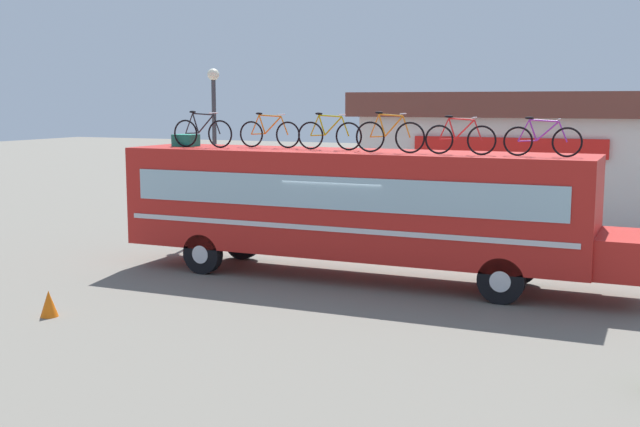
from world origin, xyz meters
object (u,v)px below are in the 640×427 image
object	(u,v)px
rooftop_bicycle_1	(202,132)
rooftop_bicycle_6	(542,140)
rooftop_bicycle_3	(329,134)
street_lamp	(214,128)
luggage_bag_1	(186,140)
bus	(357,204)
rooftop_bicycle_2	(269,133)
rooftop_bicycle_4	(390,136)
traffic_cone	(49,304)
rooftop_bicycle_5	(460,138)

from	to	relation	value
rooftop_bicycle_1	rooftop_bicycle_6	world-z (taller)	rooftop_bicycle_1
rooftop_bicycle_3	rooftop_bicycle_6	size ratio (longest dim) A/B	1.02
street_lamp	rooftop_bicycle_1	bearing A→B (deg)	-62.11
luggage_bag_1	rooftop_bicycle_6	bearing A→B (deg)	-1.72
bus	rooftop_bicycle_2	world-z (taller)	rooftop_bicycle_2
rooftop_bicycle_1	rooftop_bicycle_4	size ratio (longest dim) A/B	1.03
rooftop_bicycle_2	street_lamp	world-z (taller)	street_lamp
luggage_bag_1	traffic_cone	distance (m)	6.61
rooftop_bicycle_5	traffic_cone	xyz separation A→B (m)	(-7.09, -5.47, -3.27)
bus	rooftop_bicycle_5	size ratio (longest dim) A/B	7.85
rooftop_bicycle_2	street_lamp	size ratio (longest dim) A/B	0.32
bus	rooftop_bicycle_2	distance (m)	3.08
rooftop_bicycle_5	rooftop_bicycle_6	distance (m)	1.79
luggage_bag_1	street_lamp	size ratio (longest dim) A/B	0.11
rooftop_bicycle_1	rooftop_bicycle_6	size ratio (longest dim) A/B	1.04
rooftop_bicycle_3	traffic_cone	distance (m)	7.70
rooftop_bicycle_2	traffic_cone	world-z (taller)	rooftop_bicycle_2
rooftop_bicycle_1	street_lamp	xyz separation A→B (m)	(-2.39, 4.53, -0.06)
rooftop_bicycle_1	street_lamp	world-z (taller)	street_lamp
rooftop_bicycle_4	traffic_cone	bearing A→B (deg)	-134.86
luggage_bag_1	rooftop_bicycle_3	xyz separation A→B (m)	(4.16, 0.05, 0.23)
rooftop_bicycle_1	rooftop_bicycle_3	bearing A→B (deg)	6.06
rooftop_bicycle_1	street_lamp	distance (m)	5.12
bus	rooftop_bicycle_4	distance (m)	1.99
luggage_bag_1	rooftop_bicycle_3	distance (m)	4.16
rooftop_bicycle_4	rooftop_bicycle_5	size ratio (longest dim) A/B	1.04
rooftop_bicycle_5	street_lamp	bearing A→B (deg)	153.54
rooftop_bicycle_3	street_lamp	size ratio (longest dim) A/B	0.32
rooftop_bicycle_1	rooftop_bicycle_5	xyz separation A→B (m)	(6.82, -0.06, -0.03)
rooftop_bicycle_1	rooftop_bicycle_4	bearing A→B (deg)	-0.80
rooftop_bicycle_1	traffic_cone	xyz separation A→B (m)	(-0.28, -5.53, -3.29)
luggage_bag_1	rooftop_bicycle_1	xyz separation A→B (m)	(0.72, -0.31, 0.24)
luggage_bag_1	street_lamp	world-z (taller)	street_lamp
rooftop_bicycle_4	rooftop_bicycle_3	bearing A→B (deg)	165.75
luggage_bag_1	rooftop_bicycle_4	size ratio (longest dim) A/B	0.35
bus	street_lamp	bearing A→B (deg)	147.33
rooftop_bicycle_1	rooftop_bicycle_2	bearing A→B (deg)	20.29
rooftop_bicycle_2	rooftop_bicycle_4	xyz separation A→B (m)	(3.51, -0.68, 0.02)
traffic_cone	rooftop_bicycle_5	bearing A→B (deg)	37.63
bus	rooftop_bicycle_1	bearing A→B (deg)	-175.96
rooftop_bicycle_2	rooftop_bicycle_5	world-z (taller)	rooftop_bicycle_2
rooftop_bicycle_5	bus	bearing A→B (deg)	172.24
rooftop_bicycle_6	luggage_bag_1	bearing A→B (deg)	178.28
rooftop_bicycle_4	street_lamp	xyz separation A→B (m)	(-7.55, 4.60, -0.06)
rooftop_bicycle_2	rooftop_bicycle_4	world-z (taller)	rooftop_bicycle_4
street_lamp	rooftop_bicycle_5	bearing A→B (deg)	-26.46
rooftop_bicycle_4	rooftop_bicycle_6	xyz separation A→B (m)	(3.45, 0.10, -0.04)
bus	rooftop_bicycle_4	xyz separation A→B (m)	(0.96, -0.37, 1.71)
luggage_bag_1	rooftop_bicycle_5	size ratio (longest dim) A/B	0.36
rooftop_bicycle_6	street_lamp	xyz separation A→B (m)	(-11.00, 4.49, -0.03)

